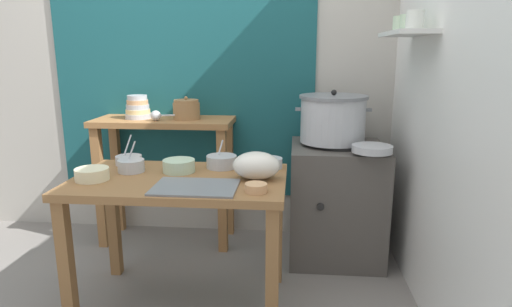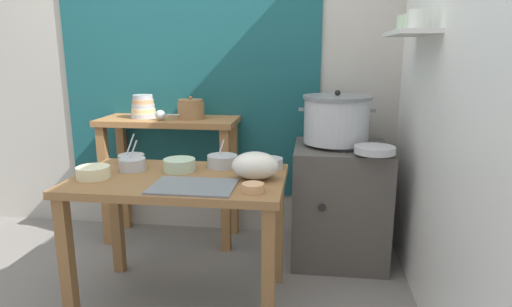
{
  "view_description": "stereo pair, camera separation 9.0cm",
  "coord_description": "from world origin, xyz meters",
  "px_view_note": "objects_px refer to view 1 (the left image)",
  "views": [
    {
      "loc": [
        0.66,
        -2.08,
        1.35
      ],
      "look_at": [
        0.46,
        0.18,
        0.82
      ],
      "focal_mm": 30.36,
      "sensor_mm": 36.0,
      "label": 1
    },
    {
      "loc": [
        0.75,
        -2.07,
        1.35
      ],
      "look_at": [
        0.46,
        0.18,
        0.82
      ],
      "focal_mm": 30.36,
      "sensor_mm": 36.0,
      "label": 2
    }
  ],
  "objects_px": {
    "bowl_stack_enamel": "(138,108)",
    "prep_bowl_6": "(256,187)",
    "plastic_bag": "(256,166)",
    "prep_bowl_0": "(129,160)",
    "back_shelf_table": "(165,150)",
    "prep_bowl_5": "(269,162)",
    "prep_bowl_1": "(179,165)",
    "prep_bowl_4": "(92,174)",
    "prep_table": "(180,198)",
    "steamer_pot": "(333,119)",
    "prep_bowl_3": "(222,161)",
    "ladle": "(158,116)",
    "stove_block": "(336,201)",
    "clay_pot": "(186,110)",
    "serving_tray": "(195,187)",
    "prep_bowl_2": "(131,165)",
    "wide_pan": "(372,149)"
  },
  "relations": [
    {
      "from": "prep_bowl_3",
      "to": "bowl_stack_enamel",
      "type": "bearing_deg",
      "value": 139.27
    },
    {
      "from": "prep_bowl_1",
      "to": "prep_bowl_4",
      "type": "bearing_deg",
      "value": -154.44
    },
    {
      "from": "prep_bowl_3",
      "to": "prep_bowl_6",
      "type": "distance_m",
      "value": 0.48
    },
    {
      "from": "plastic_bag",
      "to": "prep_bowl_0",
      "type": "xyz_separation_m",
      "value": [
        -0.76,
        0.22,
        -0.04
      ]
    },
    {
      "from": "prep_table",
      "to": "serving_tray",
      "type": "xyz_separation_m",
      "value": [
        0.12,
        -0.17,
        0.12
      ]
    },
    {
      "from": "back_shelf_table",
      "to": "bowl_stack_enamel",
      "type": "height_order",
      "value": "bowl_stack_enamel"
    },
    {
      "from": "bowl_stack_enamel",
      "to": "prep_bowl_0",
      "type": "height_order",
      "value": "bowl_stack_enamel"
    },
    {
      "from": "wide_pan",
      "to": "prep_bowl_3",
      "type": "distance_m",
      "value": 0.88
    },
    {
      "from": "back_shelf_table",
      "to": "prep_bowl_5",
      "type": "relative_size",
      "value": 6.7
    },
    {
      "from": "steamer_pot",
      "to": "prep_bowl_3",
      "type": "bearing_deg",
      "value": -143.55
    },
    {
      "from": "prep_bowl_2",
      "to": "prep_bowl_3",
      "type": "xyz_separation_m",
      "value": [
        0.47,
        0.13,
        0.0
      ]
    },
    {
      "from": "ladle",
      "to": "prep_bowl_5",
      "type": "bearing_deg",
      "value": -31.58
    },
    {
      "from": "steamer_pot",
      "to": "prep_bowl_4",
      "type": "bearing_deg",
      "value": -148.36
    },
    {
      "from": "steamer_pot",
      "to": "ladle",
      "type": "relative_size",
      "value": 1.68
    },
    {
      "from": "clay_pot",
      "to": "serving_tray",
      "type": "relative_size",
      "value": 0.46
    },
    {
      "from": "prep_table",
      "to": "prep_bowl_5",
      "type": "bearing_deg",
      "value": 27.03
    },
    {
      "from": "bowl_stack_enamel",
      "to": "prep_bowl_6",
      "type": "xyz_separation_m",
      "value": [
        0.92,
        -1.0,
        -0.23
      ]
    },
    {
      "from": "stove_block",
      "to": "prep_bowl_3",
      "type": "relative_size",
      "value": 4.61
    },
    {
      "from": "steamer_pot",
      "to": "prep_bowl_2",
      "type": "relative_size",
      "value": 2.96
    },
    {
      "from": "plastic_bag",
      "to": "prep_bowl_2",
      "type": "bearing_deg",
      "value": 173.7
    },
    {
      "from": "prep_bowl_1",
      "to": "stove_block",
      "type": "bearing_deg",
      "value": 32.11
    },
    {
      "from": "prep_bowl_1",
      "to": "prep_bowl_3",
      "type": "distance_m",
      "value": 0.24
    },
    {
      "from": "bowl_stack_enamel",
      "to": "prep_bowl_4",
      "type": "height_order",
      "value": "bowl_stack_enamel"
    },
    {
      "from": "prep_bowl_5",
      "to": "plastic_bag",
      "type": "bearing_deg",
      "value": -103.62
    },
    {
      "from": "serving_tray",
      "to": "prep_bowl_0",
      "type": "distance_m",
      "value": 0.63
    },
    {
      "from": "steamer_pot",
      "to": "prep_bowl_3",
      "type": "relative_size",
      "value": 2.86
    },
    {
      "from": "clay_pot",
      "to": "prep_bowl_6",
      "type": "bearing_deg",
      "value": -60.34
    },
    {
      "from": "back_shelf_table",
      "to": "prep_bowl_2",
      "type": "distance_m",
      "value": 0.72
    },
    {
      "from": "steamer_pot",
      "to": "prep_bowl_0",
      "type": "height_order",
      "value": "steamer_pot"
    },
    {
      "from": "prep_table",
      "to": "prep_bowl_4",
      "type": "height_order",
      "value": "prep_bowl_4"
    },
    {
      "from": "clay_pot",
      "to": "prep_bowl_3",
      "type": "bearing_deg",
      "value": -59.94
    },
    {
      "from": "prep_bowl_6",
      "to": "ladle",
      "type": "bearing_deg",
      "value": 129.26
    },
    {
      "from": "back_shelf_table",
      "to": "ladle",
      "type": "distance_m",
      "value": 0.27
    },
    {
      "from": "back_shelf_table",
      "to": "ladle",
      "type": "xyz_separation_m",
      "value": [
        -0.01,
        -0.09,
        0.26
      ]
    },
    {
      "from": "prep_table",
      "to": "clay_pot",
      "type": "distance_m",
      "value": 0.89
    },
    {
      "from": "stove_block",
      "to": "prep_bowl_3",
      "type": "height_order",
      "value": "prep_bowl_3"
    },
    {
      "from": "bowl_stack_enamel",
      "to": "clay_pot",
      "type": "bearing_deg",
      "value": -0.25
    },
    {
      "from": "stove_block",
      "to": "prep_bowl_0",
      "type": "height_order",
      "value": "prep_bowl_0"
    },
    {
      "from": "wide_pan",
      "to": "steamer_pot",
      "type": "bearing_deg",
      "value": 126.97
    },
    {
      "from": "prep_bowl_3",
      "to": "clay_pot",
      "type": "bearing_deg",
      "value": 120.06
    },
    {
      "from": "ladle",
      "to": "prep_bowl_1",
      "type": "bearing_deg",
      "value": -63.63
    },
    {
      "from": "serving_tray",
      "to": "plastic_bag",
      "type": "height_order",
      "value": "plastic_bag"
    },
    {
      "from": "ladle",
      "to": "prep_bowl_5",
      "type": "xyz_separation_m",
      "value": [
        0.78,
        -0.48,
        -0.18
      ]
    },
    {
      "from": "serving_tray",
      "to": "bowl_stack_enamel",
      "type": "bearing_deg",
      "value": 122.6
    },
    {
      "from": "bowl_stack_enamel",
      "to": "prep_bowl_5",
      "type": "bearing_deg",
      "value": -30.99
    },
    {
      "from": "prep_bowl_1",
      "to": "prep_bowl_4",
      "type": "relative_size",
      "value": 1.03
    },
    {
      "from": "steamer_pot",
      "to": "prep_bowl_0",
      "type": "xyz_separation_m",
      "value": [
        -1.19,
        -0.46,
        -0.18
      ]
    },
    {
      "from": "stove_block",
      "to": "clay_pot",
      "type": "height_order",
      "value": "clay_pot"
    },
    {
      "from": "bowl_stack_enamel",
      "to": "plastic_bag",
      "type": "distance_m",
      "value": 1.21
    },
    {
      "from": "stove_block",
      "to": "steamer_pot",
      "type": "distance_m",
      "value": 0.55
    }
  ]
}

